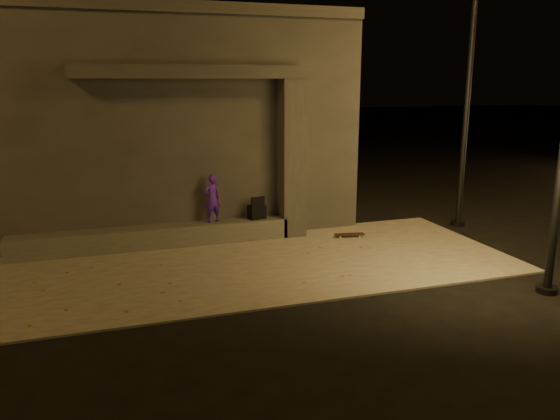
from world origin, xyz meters
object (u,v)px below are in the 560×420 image
object	(u,v)px
column	(292,159)
backpack	(257,211)
skateboard	(349,234)
skateboarder	(212,198)

from	to	relation	value
column	backpack	world-z (taller)	column
column	skateboard	distance (m)	2.21
backpack	skateboard	distance (m)	2.23
skateboarder	backpack	distance (m)	1.09
skateboarder	skateboard	world-z (taller)	skateboarder
skateboarder	skateboard	size ratio (longest dim) A/B	1.51
column	skateboarder	distance (m)	2.05
column	backpack	bearing A→B (deg)	180.00
backpack	column	bearing A→B (deg)	-13.97
backpack	skateboard	bearing A→B (deg)	-31.50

